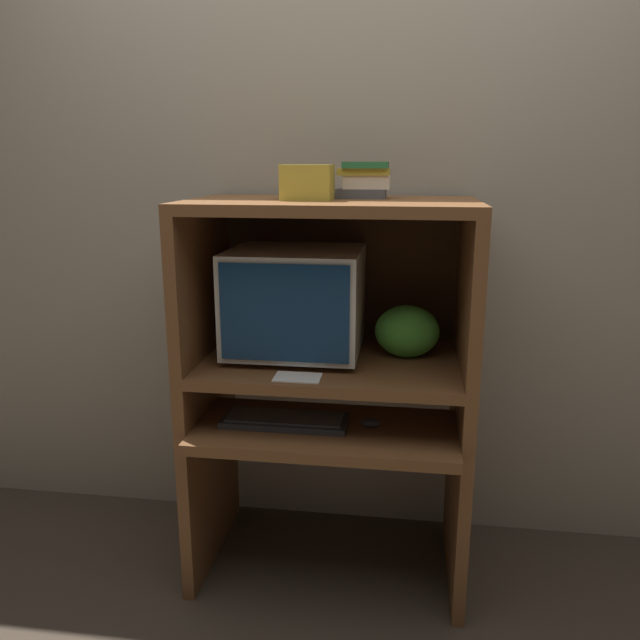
% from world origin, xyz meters
% --- Properties ---
extents(ground_plane, '(12.00, 12.00, 0.00)m').
position_xyz_m(ground_plane, '(0.00, 0.00, 0.00)').
color(ground_plane, '#3D3328').
extents(wall_back, '(6.00, 0.06, 2.60)m').
position_xyz_m(wall_back, '(0.00, 0.63, 1.30)').
color(wall_back, gray).
rests_on(wall_back, ground_plane).
extents(desk_base, '(0.93, 0.63, 0.60)m').
position_xyz_m(desk_base, '(0.00, 0.24, 0.39)').
color(desk_base, brown).
rests_on(desk_base, ground_plane).
extents(desk_monitor_shelf, '(0.93, 0.57, 0.19)m').
position_xyz_m(desk_monitor_shelf, '(0.00, 0.29, 0.75)').
color(desk_monitor_shelf, brown).
rests_on(desk_monitor_shelf, desk_base).
extents(hutch_upper, '(0.93, 0.57, 0.53)m').
position_xyz_m(hutch_upper, '(0.00, 0.32, 1.15)').
color(hutch_upper, brown).
rests_on(hutch_upper, desk_monitor_shelf).
extents(crt_monitor, '(0.45, 0.41, 0.37)m').
position_xyz_m(crt_monitor, '(-0.13, 0.32, 0.98)').
color(crt_monitor, beige).
rests_on(crt_monitor, desk_monitor_shelf).
extents(keyboard, '(0.41, 0.16, 0.03)m').
position_xyz_m(keyboard, '(-0.14, 0.15, 0.61)').
color(keyboard, '#2D2D30').
rests_on(keyboard, desk_base).
extents(mouse, '(0.07, 0.04, 0.03)m').
position_xyz_m(mouse, '(0.15, 0.16, 0.62)').
color(mouse, '#28282B').
rests_on(mouse, desk_base).
extents(snack_bag, '(0.22, 0.16, 0.18)m').
position_xyz_m(snack_bag, '(0.25, 0.35, 0.88)').
color(snack_bag, green).
rests_on(snack_bag, desk_monitor_shelf).
extents(book_stack, '(0.18, 0.14, 0.12)m').
position_xyz_m(book_stack, '(0.10, 0.37, 1.39)').
color(book_stack, '#4C4C51').
rests_on(book_stack, hutch_upper).
extents(paper_card, '(0.15, 0.09, 0.00)m').
position_xyz_m(paper_card, '(-0.08, 0.07, 0.79)').
color(paper_card, white).
rests_on(paper_card, desk_monitor_shelf).
extents(storage_box, '(0.16, 0.13, 0.11)m').
position_xyz_m(storage_box, '(-0.07, 0.25, 1.38)').
color(storage_box, gold).
rests_on(storage_box, hutch_upper).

